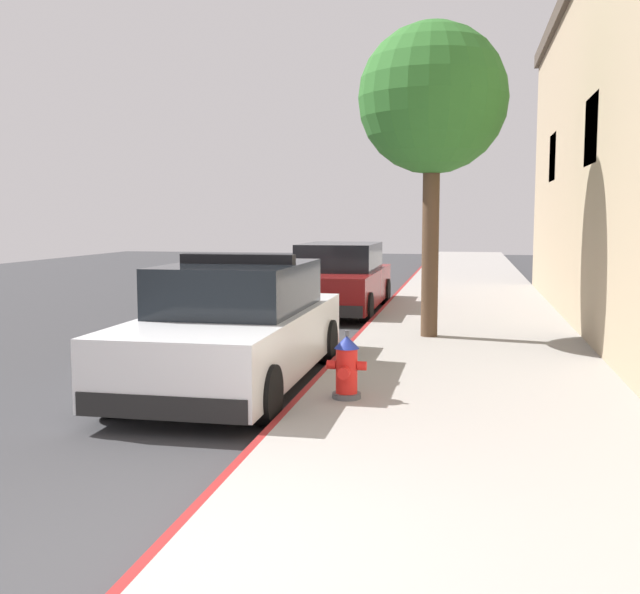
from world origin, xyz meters
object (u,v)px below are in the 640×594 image
object	(u,v)px
police_cruiser	(237,328)
parked_car_silver_ahead	(339,280)
fire_hydrant	(347,367)
street_tree	(433,101)

from	to	relation	value
police_cruiser	parked_car_silver_ahead	xyz separation A→B (m)	(0.03, 7.56, -0.00)
fire_hydrant	street_tree	world-z (taller)	street_tree
police_cruiser	fire_hydrant	world-z (taller)	police_cruiser
parked_car_silver_ahead	fire_hydrant	bearing A→B (deg)	-79.72
police_cruiser	street_tree	distance (m)	5.33
police_cruiser	parked_car_silver_ahead	bearing A→B (deg)	89.76
police_cruiser	street_tree	xyz separation A→B (m)	(2.26, 3.52, 3.30)
parked_car_silver_ahead	street_tree	distance (m)	5.67
parked_car_silver_ahead	street_tree	xyz separation A→B (m)	(2.23, -4.03, 3.30)
police_cruiser	fire_hydrant	bearing A→B (deg)	-32.85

